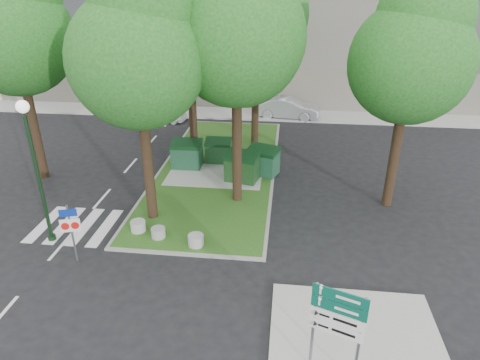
# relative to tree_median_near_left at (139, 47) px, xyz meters

# --- Properties ---
(ground) EXTENTS (120.00, 120.00, 0.00)m
(ground) POSITION_rel_tree_median_near_left_xyz_m (1.41, -2.56, -7.32)
(ground) COLOR black
(ground) RESTS_ON ground
(median_island) EXTENTS (6.00, 16.00, 0.12)m
(median_island) POSITION_rel_tree_median_near_left_xyz_m (1.91, 5.44, -7.26)
(median_island) COLOR #224915
(median_island) RESTS_ON ground
(median_kerb) EXTENTS (6.30, 16.30, 0.10)m
(median_kerb) POSITION_rel_tree_median_near_left_xyz_m (1.91, 5.44, -7.27)
(median_kerb) COLOR gray
(median_kerb) RESTS_ON ground
(sidewalk_corner) EXTENTS (5.00, 4.00, 0.12)m
(sidewalk_corner) POSITION_rel_tree_median_near_left_xyz_m (7.91, -6.06, -7.26)
(sidewalk_corner) COLOR #999993
(sidewalk_corner) RESTS_ON ground
(building_sidewalk) EXTENTS (42.00, 3.00, 0.12)m
(building_sidewalk) POSITION_rel_tree_median_near_left_xyz_m (1.41, 15.94, -7.26)
(building_sidewalk) COLOR #999993
(building_sidewalk) RESTS_ON ground
(zebra_crossing) EXTENTS (5.00, 3.00, 0.01)m
(zebra_crossing) POSITION_rel_tree_median_near_left_xyz_m (-2.34, -1.06, -7.31)
(zebra_crossing) COLOR silver
(zebra_crossing) RESTS_ON ground
(tree_median_near_left) EXTENTS (5.20, 5.20, 10.53)m
(tree_median_near_left) POSITION_rel_tree_median_near_left_xyz_m (0.00, 0.00, 0.00)
(tree_median_near_left) COLOR black
(tree_median_near_left) RESTS_ON ground
(tree_median_near_right) EXTENTS (5.60, 5.60, 11.46)m
(tree_median_near_right) POSITION_rel_tree_median_near_left_xyz_m (3.50, 2.00, 0.67)
(tree_median_near_right) COLOR black
(tree_median_near_right) RESTS_ON ground
(tree_median_mid) EXTENTS (4.80, 4.80, 9.99)m
(tree_median_mid) POSITION_rel_tree_median_near_left_xyz_m (0.50, 6.50, -0.34)
(tree_median_mid) COLOR black
(tree_median_mid) RESTS_ON ground
(tree_median_far) EXTENTS (5.80, 5.80, 11.93)m
(tree_median_far) POSITION_rel_tree_median_near_left_xyz_m (3.70, 9.50, 1.00)
(tree_median_far) COLOR black
(tree_median_far) RESTS_ON ground
(tree_street_left) EXTENTS (5.40, 5.40, 11.00)m
(tree_street_left) POSITION_rel_tree_median_near_left_xyz_m (-7.00, 3.50, 0.33)
(tree_street_left) COLOR black
(tree_street_left) RESTS_ON ground
(tree_street_right) EXTENTS (5.00, 5.00, 10.06)m
(tree_street_right) POSITION_rel_tree_median_near_left_xyz_m (10.50, 2.50, -0.33)
(tree_street_right) COLOR black
(tree_street_right) RESTS_ON ground
(dumpster_a) EXTENTS (1.66, 1.17, 1.53)m
(dumpster_a) POSITION_rel_tree_median_near_left_xyz_m (0.21, 5.41, -6.46)
(dumpster_a) COLOR #0E361F
(dumpster_a) RESTS_ON median_island
(dumpster_b) EXTENTS (1.47, 1.04, 1.34)m
(dumpster_b) POSITION_rel_tree_median_near_left_xyz_m (1.81, 6.34, -6.55)
(dumpster_b) COLOR #123F1B
(dumpster_b) RESTS_ON median_island
(dumpster_c) EXTENTS (1.86, 1.49, 1.53)m
(dumpster_c) POSITION_rel_tree_median_near_left_xyz_m (3.41, 4.04, -6.46)
(dumpster_c) COLOR black
(dumpster_c) RESTS_ON median_island
(dumpster_d) EXTENTS (1.90, 1.61, 1.50)m
(dumpster_d) POSITION_rel_tree_median_near_left_xyz_m (4.41, 4.99, -6.48)
(dumpster_d) COLOR #123D26
(dumpster_d) RESTS_ON median_island
(bollard_left) EXTENTS (0.62, 0.62, 0.44)m
(bollard_left) POSITION_rel_tree_median_near_left_xyz_m (-0.33, -1.30, -6.98)
(bollard_left) COLOR #9B9C97
(bollard_left) RESTS_ON median_island
(bollard_right) EXTENTS (0.62, 0.62, 0.44)m
(bollard_right) POSITION_rel_tree_median_near_left_xyz_m (2.27, -2.06, -6.98)
(bollard_right) COLOR #999894
(bollard_right) RESTS_ON median_island
(bollard_mid) EXTENTS (0.57, 0.57, 0.41)m
(bollard_mid) POSITION_rel_tree_median_near_left_xyz_m (0.64, -1.67, -6.99)
(bollard_mid) COLOR gray
(bollard_mid) RESTS_ON median_island
(litter_bin) EXTENTS (0.36, 0.36, 0.62)m
(litter_bin) POSITION_rel_tree_median_near_left_xyz_m (4.61, 5.08, -6.88)
(litter_bin) COLOR #C38316
(litter_bin) RESTS_ON median_island
(street_lamp) EXTENTS (0.46, 0.46, 5.78)m
(street_lamp) POSITION_rel_tree_median_near_left_xyz_m (-3.67, -2.18, -3.68)
(street_lamp) COLOR black
(street_lamp) RESTS_ON ground
(traffic_sign_pole) EXTENTS (0.69, 0.24, 2.37)m
(traffic_sign_pole) POSITION_rel_tree_median_near_left_xyz_m (-2.00, -3.43, -5.80)
(traffic_sign_pole) COLOR slate
(traffic_sign_pole) RESTS_ON ground
(directional_sign) EXTENTS (1.32, 0.53, 2.79)m
(directional_sign) POSITION_rel_tree_median_near_left_xyz_m (7.09, -7.56, -5.34)
(directional_sign) COLOR slate
(directional_sign) RESTS_ON sidewalk_corner
(car_white) EXTENTS (4.07, 1.90, 1.35)m
(car_white) POSITION_rel_tree_median_near_left_xyz_m (-3.75, 13.69, -6.64)
(car_white) COLOR white
(car_white) RESTS_ON ground
(car_silver) EXTENTS (4.86, 2.24, 1.54)m
(car_silver) POSITION_rel_tree_median_near_left_xyz_m (5.60, 15.42, -6.54)
(car_silver) COLOR #A4A5AC
(car_silver) RESTS_ON ground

